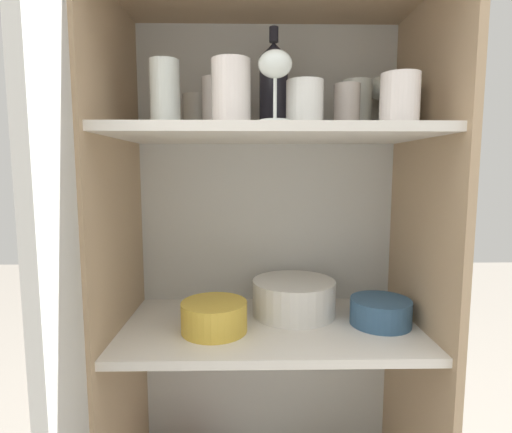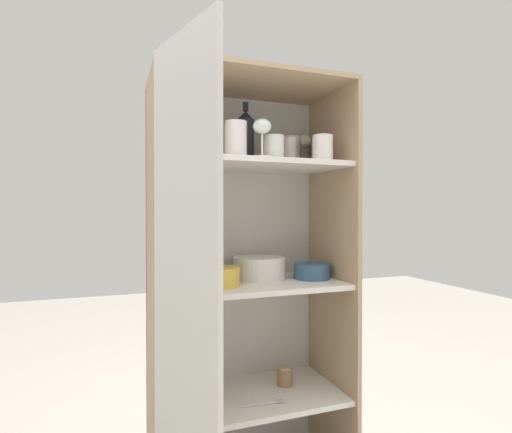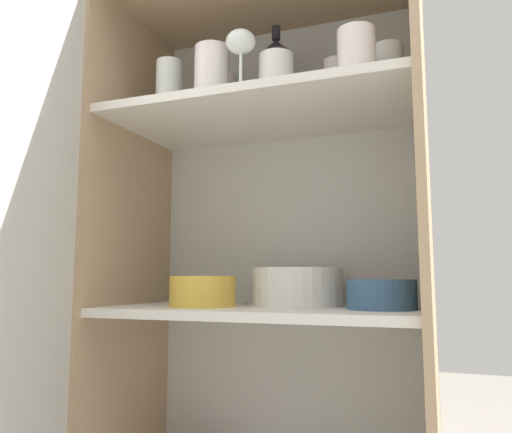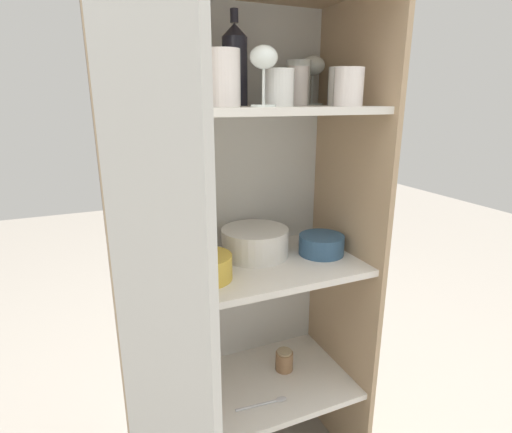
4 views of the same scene
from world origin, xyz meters
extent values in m
cube|color=silver|center=(0.00, 0.39, 0.77)|extent=(0.75, 0.02, 1.53)
cube|color=tan|center=(-0.36, 0.19, 0.77)|extent=(0.02, 0.41, 1.53)
cube|color=tan|center=(0.36, 0.19, 0.77)|extent=(0.02, 0.41, 1.53)
cube|color=silver|center=(0.00, 0.19, 0.32)|extent=(0.71, 0.38, 0.02)
cube|color=silver|center=(0.00, 0.19, 0.76)|extent=(0.71, 0.38, 0.02)
cube|color=silver|center=(0.00, 0.19, 1.22)|extent=(0.71, 0.38, 0.02)
cube|color=silver|center=(-0.32, -0.19, 0.77)|extent=(0.12, 0.36, 1.53)
cylinder|color=white|center=(-0.23, 0.14, 1.30)|extent=(0.07, 0.07, 0.14)
cylinder|color=white|center=(-0.18, 0.31, 1.28)|extent=(0.07, 0.07, 0.10)
cylinder|color=white|center=(0.22, 0.28, 1.30)|extent=(0.08, 0.08, 0.13)
cylinder|color=silver|center=(0.25, 0.06, 1.28)|extent=(0.08, 0.08, 0.10)
cylinder|color=silver|center=(0.18, 0.21, 1.29)|extent=(0.06, 0.06, 0.11)
cylinder|color=white|center=(0.30, 0.17, 1.29)|extent=(0.07, 0.07, 0.11)
cylinder|color=white|center=(0.06, 0.10, 1.28)|extent=(0.08, 0.08, 0.09)
cylinder|color=silver|center=(-0.09, 0.09, 1.30)|extent=(0.08, 0.08, 0.13)
cylinder|color=silver|center=(-0.13, 0.24, 1.30)|extent=(0.07, 0.07, 0.13)
cylinder|color=white|center=(0.30, 0.32, 1.24)|extent=(0.07, 0.07, 0.01)
cylinder|color=white|center=(0.30, 0.32, 1.28)|extent=(0.01, 0.01, 0.08)
ellipsoid|color=white|center=(0.30, 0.32, 1.35)|extent=(0.08, 0.08, 0.06)
cylinder|color=white|center=(0.00, 0.05, 1.24)|extent=(0.06, 0.06, 0.01)
cylinder|color=white|center=(0.00, 0.05, 1.28)|extent=(0.01, 0.01, 0.08)
ellipsoid|color=white|center=(0.00, 0.05, 1.34)|extent=(0.07, 0.07, 0.05)
cylinder|color=black|center=(0.01, 0.27, 1.32)|extent=(0.07, 0.07, 0.18)
cone|color=black|center=(0.01, 0.27, 1.43)|extent=(0.07, 0.07, 0.04)
cylinder|color=black|center=(0.01, 0.27, 1.47)|extent=(0.02, 0.02, 0.04)
cylinder|color=silver|center=(0.06, 0.25, 0.77)|extent=(0.21, 0.21, 0.01)
cylinder|color=silver|center=(0.06, 0.25, 0.78)|extent=(0.21, 0.21, 0.01)
cylinder|color=silver|center=(0.06, 0.25, 0.79)|extent=(0.21, 0.21, 0.01)
cylinder|color=silver|center=(0.06, 0.25, 0.80)|extent=(0.21, 0.21, 0.01)
cylinder|color=silver|center=(0.06, 0.25, 0.81)|extent=(0.21, 0.21, 0.01)
cylinder|color=silver|center=(0.06, 0.25, 0.82)|extent=(0.21, 0.21, 0.01)
cylinder|color=silver|center=(0.06, 0.25, 0.83)|extent=(0.21, 0.21, 0.01)
cylinder|color=silver|center=(0.06, 0.25, 0.83)|extent=(0.21, 0.21, 0.01)
cylinder|color=silver|center=(0.06, 0.25, 0.84)|extent=(0.21, 0.21, 0.01)
cylinder|color=silver|center=(0.06, 0.25, 0.85)|extent=(0.21, 0.21, 0.01)
cylinder|color=gold|center=(-0.13, 0.15, 0.80)|extent=(0.15, 0.15, 0.07)
torus|color=gold|center=(-0.13, 0.15, 0.83)|extent=(0.15, 0.15, 0.01)
cylinder|color=#33567A|center=(0.27, 0.18, 0.80)|extent=(0.15, 0.15, 0.06)
torus|color=#33567A|center=(0.27, 0.18, 0.83)|extent=(0.15, 0.15, 0.01)
cylinder|color=#BC3D33|center=(-0.22, 0.24, 0.37)|extent=(0.09, 0.09, 0.08)
torus|color=#BC3D33|center=(-0.16, 0.24, 0.37)|extent=(0.06, 0.01, 0.06)
cylinder|color=#99704C|center=(0.16, 0.22, 0.36)|extent=(0.06, 0.06, 0.07)
cylinder|color=tan|center=(0.16, 0.22, 0.40)|extent=(0.05, 0.05, 0.01)
cylinder|color=silver|center=(0.01, 0.09, 0.33)|extent=(0.15, 0.02, 0.01)
ellipsoid|color=silver|center=(0.08, 0.09, 0.33)|extent=(0.04, 0.03, 0.01)
camera|label=1|loc=(-0.05, -0.75, 1.14)|focal=28.00mm
camera|label=2|loc=(-0.50, -1.27, 1.04)|focal=28.00mm
camera|label=3|loc=(0.39, -0.91, 0.83)|focal=35.00mm
camera|label=4|loc=(-0.41, -0.85, 1.25)|focal=28.00mm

